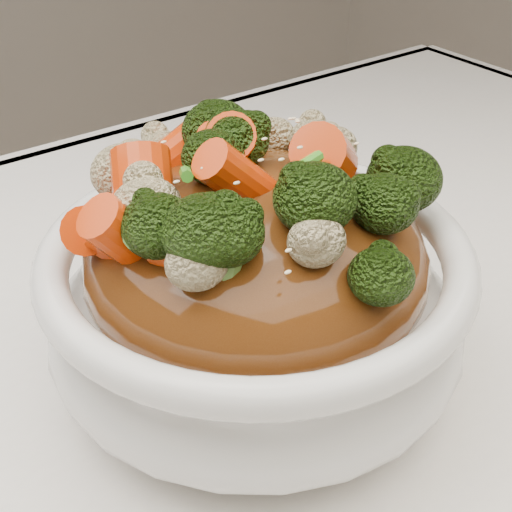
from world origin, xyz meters
TOP-DOWN VIEW (x-y plane):
  - tablecloth at (0.00, 0.00)m, footprint 1.20×0.80m
  - bowl at (0.05, 0.04)m, footprint 0.25×0.25m
  - sauce_base at (0.05, 0.04)m, footprint 0.20×0.20m
  - carrots at (0.05, 0.04)m, footprint 0.20×0.20m
  - broccoli at (0.05, 0.04)m, footprint 0.20×0.20m
  - cauliflower at (0.05, 0.04)m, footprint 0.20×0.20m
  - scallions at (0.05, 0.04)m, footprint 0.15×0.15m
  - sesame_seeds at (0.05, 0.04)m, footprint 0.18×0.18m

SIDE VIEW (x-z plane):
  - tablecloth at x=0.00m, z-range 0.71..0.75m
  - bowl at x=0.05m, z-range 0.75..0.84m
  - sauce_base at x=0.05m, z-range 0.78..0.88m
  - cauliflower at x=0.05m, z-range 0.87..0.91m
  - broccoli at x=0.05m, z-range 0.87..0.92m
  - carrots at x=0.05m, z-range 0.87..0.92m
  - scallions at x=0.05m, z-range 0.88..0.91m
  - sesame_seeds at x=0.05m, z-range 0.89..0.90m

